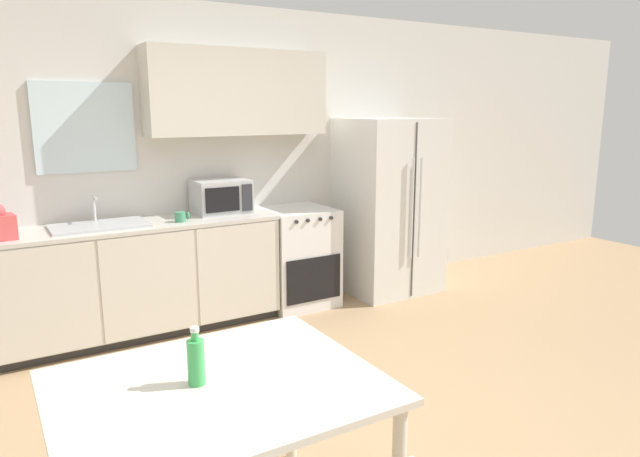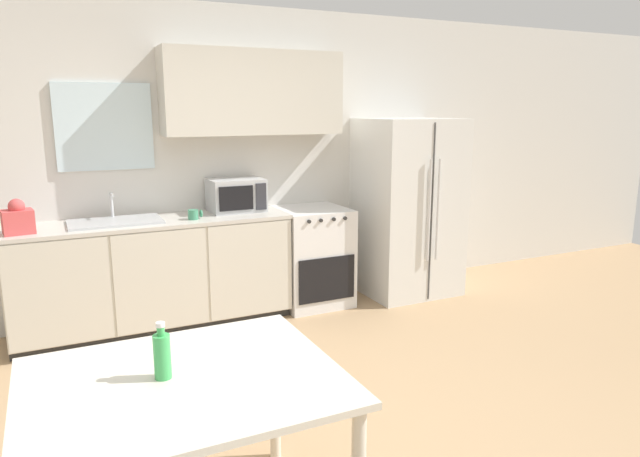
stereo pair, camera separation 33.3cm
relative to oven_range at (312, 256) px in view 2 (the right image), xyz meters
name	(u,v)px [view 2 (the right image)]	position (x,y,z in m)	size (l,w,h in m)	color
ground_plane	(302,434)	(-1.00, -2.01, -0.45)	(12.00, 12.00, 0.00)	tan
wall_back	(202,151)	(-0.92, 0.32, 0.99)	(12.00, 0.38, 2.70)	silver
kitchen_counter	(155,274)	(-1.43, 0.02, 0.01)	(2.24, 0.62, 0.92)	#333333
oven_range	(312,256)	(0.00, 0.00, 0.00)	(0.63, 0.65, 0.91)	white
refrigerator	(408,207)	(1.01, -0.07, 0.41)	(0.90, 0.82, 1.72)	silver
kitchen_sink	(115,221)	(-1.72, 0.02, 0.48)	(0.71, 0.43, 0.22)	#B7BABC
microwave	(236,195)	(-0.68, 0.11, 0.61)	(0.47, 0.36, 0.29)	#B7BABC
coffee_mug	(194,214)	(-1.11, -0.11, 0.51)	(0.12, 0.08, 0.08)	#3F8C66
grocery_bag_0	(18,219)	(-2.39, -0.10, 0.58)	(0.23, 0.20, 0.26)	#D14C4C
dining_table	(184,400)	(-1.76, -2.59, 0.22)	(1.23, 1.00, 0.77)	beige
drink_bottle	(162,355)	(-1.83, -2.54, 0.41)	(0.07, 0.07, 0.23)	#3FB259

